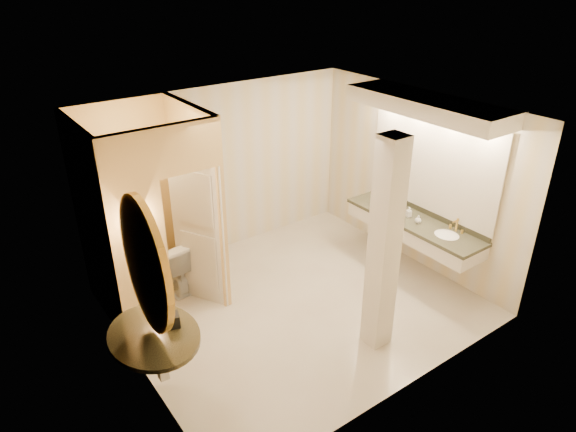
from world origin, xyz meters
The scene contains 16 objects.
floor centered at (0.00, 0.00, 0.00)m, with size 4.50×4.50×0.00m, color beige.
ceiling centered at (0.00, 0.00, 2.70)m, with size 4.50×4.50×0.00m, color white.
wall_back centered at (0.00, 2.00, 1.35)m, with size 4.50×0.02×2.70m, color beige.
wall_front centered at (0.00, -2.00, 1.35)m, with size 4.50×0.02×2.70m, color beige.
wall_left centered at (-2.25, 0.00, 1.35)m, with size 0.02×4.00×2.70m, color beige.
wall_right centered at (2.25, 0.00, 1.35)m, with size 0.02×4.00×2.70m, color beige.
toilet_closet centered at (-1.13, 0.97, 1.39)m, with size 1.50×1.55×2.70m.
wall_sconce centered at (-1.93, 0.43, 1.73)m, with size 0.14×0.14×0.42m.
vanity centered at (1.98, -0.32, 1.63)m, with size 0.75×2.42×2.09m.
console_shelf centered at (-2.21, -0.54, 1.35)m, with size 1.13×1.13×2.02m.
pillar centered at (0.35, -1.22, 1.35)m, with size 0.28×0.28×2.70m, color beige.
tissue_box centered at (-2.01, -0.53, 0.95)m, with size 0.14×0.14×0.14m, color black.
toilet centered at (-1.24, 1.34, 0.40)m, with size 0.45×0.79×0.80m, color white.
soap_bottle_a centered at (1.95, -0.21, 0.95)m, with size 0.07×0.07×0.15m, color beige.
soap_bottle_b centered at (1.90, -0.43, 0.93)m, with size 0.09×0.09×0.12m, color silver.
soap_bottle_c centered at (1.98, -0.01, 0.97)m, with size 0.07×0.07×0.18m, color #C6B28C.
Camera 1 is at (-3.56, -4.74, 4.31)m, focal length 32.00 mm.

